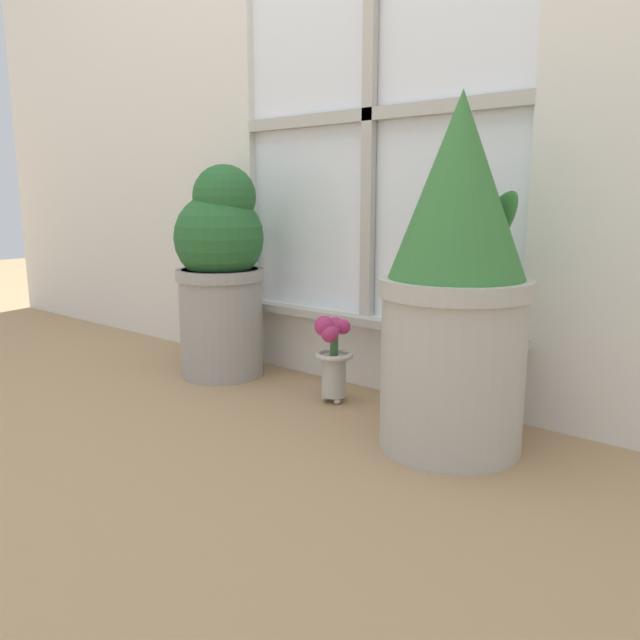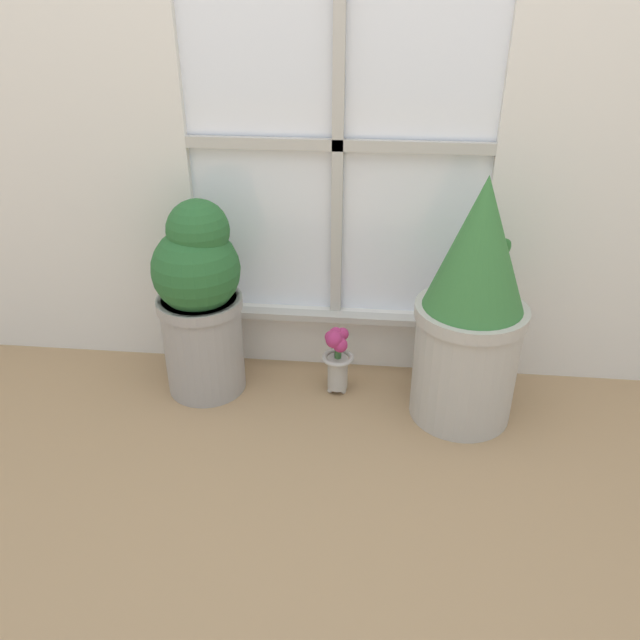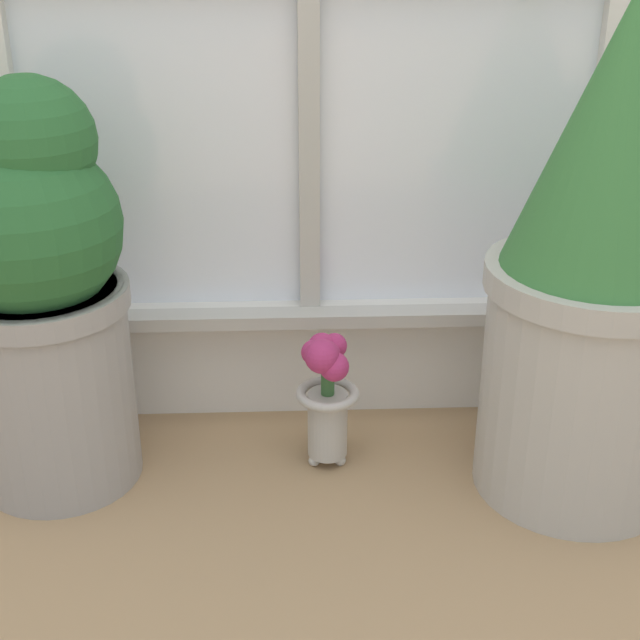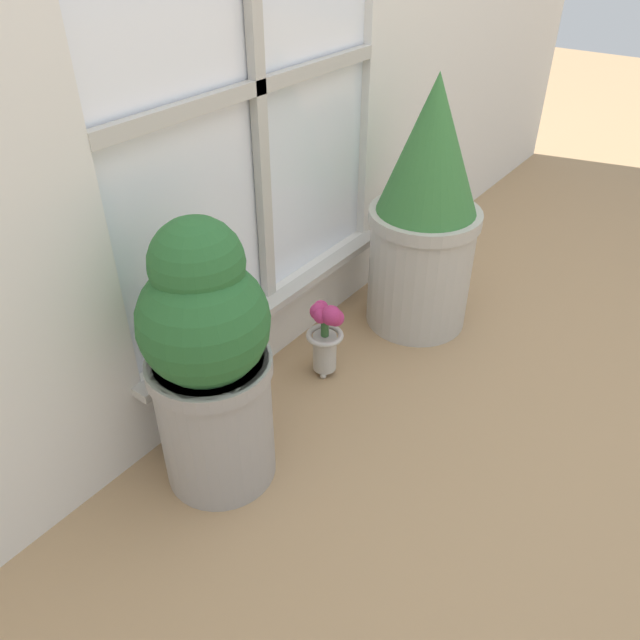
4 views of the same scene
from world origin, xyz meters
name	(u,v)px [view 3 (image 3 of 4)]	position (x,y,z in m)	size (l,w,h in m)	color
ground_plane	(322,590)	(0.00, 0.00, 0.00)	(10.00, 10.00, 0.00)	tan
potted_plant_left	(40,290)	(-0.43, 0.31, 0.34)	(0.28, 0.28, 0.67)	#9E9993
potted_plant_right	(598,272)	(0.43, 0.25, 0.38)	(0.34, 0.34, 0.80)	#B7B2A8
flower_vase	(327,389)	(0.02, 0.32, 0.15)	(0.11, 0.11, 0.25)	#BCB7AD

